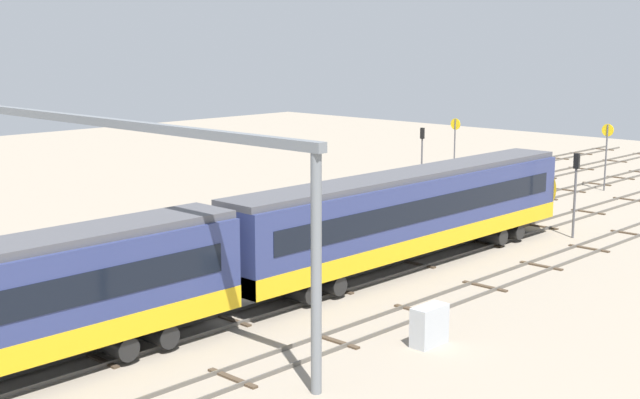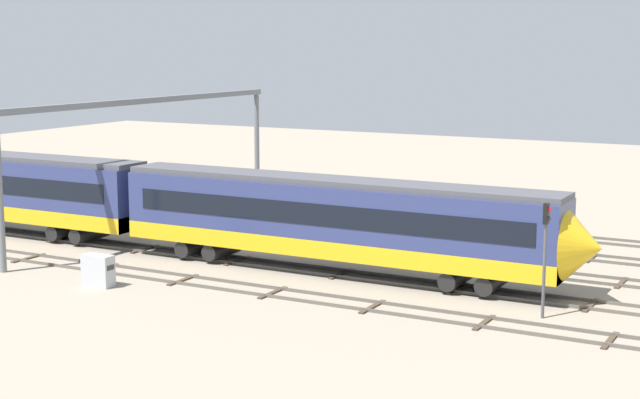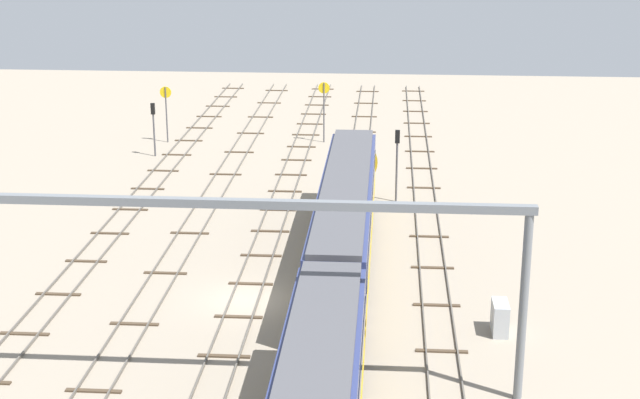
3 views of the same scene
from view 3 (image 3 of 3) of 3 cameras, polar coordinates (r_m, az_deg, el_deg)
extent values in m
plane|color=gray|center=(49.88, -4.50, -6.00)|extent=(136.38, 136.38, 0.00)
cube|color=#59544C|center=(49.45, 7.80, -6.23)|extent=(120.38, 0.07, 0.16)
cube|color=#59544C|center=(49.37, 6.13, -6.21)|extent=(120.38, 0.07, 0.16)
cube|color=#473828|center=(44.68, 7.26, -8.95)|extent=(0.24, 2.40, 0.08)
cube|color=#473828|center=(49.42, 6.96, -6.26)|extent=(0.24, 2.40, 0.08)
cube|color=#473828|center=(54.25, 6.72, -4.05)|extent=(0.24, 2.40, 0.08)
cube|color=#473828|center=(59.15, 6.52, -2.20)|extent=(0.24, 2.40, 0.08)
cube|color=#473828|center=(64.11, 6.35, -0.64)|extent=(0.24, 2.40, 0.08)
cube|color=#473828|center=(69.10, 6.20, 0.70)|extent=(0.24, 2.40, 0.08)
cube|color=#473828|center=(74.13, 6.08, 1.86)|extent=(0.24, 2.40, 0.08)
cube|color=#473828|center=(79.18, 5.97, 2.87)|extent=(0.24, 2.40, 0.08)
cube|color=#473828|center=(84.26, 5.87, 3.76)|extent=(0.24, 2.40, 0.08)
cube|color=#473828|center=(89.35, 5.78, 4.55)|extent=(0.24, 2.40, 0.08)
cube|color=#473828|center=(94.46, 5.71, 5.25)|extent=(0.24, 2.40, 0.08)
cube|color=#473828|center=(99.59, 5.64, 5.88)|extent=(0.24, 2.40, 0.08)
cube|color=#473828|center=(104.72, 5.58, 6.45)|extent=(0.24, 2.40, 0.08)
cube|color=#59544C|center=(49.35, 2.04, -6.12)|extent=(120.38, 0.07, 0.16)
cube|color=#59544C|center=(49.42, 0.37, -6.08)|extent=(120.38, 0.07, 0.16)
cube|color=#473828|center=(43.67, 0.76, -9.45)|extent=(0.24, 2.40, 0.08)
cube|color=#473828|center=(49.40, 1.20, -6.14)|extent=(0.24, 2.40, 0.08)
cube|color=#473828|center=(55.26, 1.55, -3.53)|extent=(0.24, 2.40, 0.08)
cube|color=#473828|center=(61.21, 1.82, -1.41)|extent=(0.24, 2.40, 0.08)
cube|color=#473828|center=(67.24, 2.05, 0.32)|extent=(0.24, 2.40, 0.08)
cube|color=#473828|center=(73.32, 2.24, 1.77)|extent=(0.24, 2.40, 0.08)
cube|color=#473828|center=(79.44, 2.40, 3.00)|extent=(0.24, 2.40, 0.08)
cube|color=#473828|center=(85.59, 2.54, 4.05)|extent=(0.24, 2.40, 0.08)
cube|color=#473828|center=(91.76, 2.65, 4.96)|extent=(0.24, 2.40, 0.08)
cube|color=#473828|center=(97.96, 2.76, 5.75)|extent=(0.24, 2.40, 0.08)
cube|color=#473828|center=(104.17, 2.85, 6.45)|extent=(0.24, 2.40, 0.08)
cube|color=#59544C|center=(49.75, -3.68, -5.95)|extent=(120.38, 0.07, 0.16)
cube|color=#59544C|center=(49.96, -5.32, -5.89)|extent=(120.38, 0.07, 0.16)
cube|color=#473828|center=(44.10, -5.75, -9.27)|extent=(0.24, 2.40, 0.08)
cube|color=#473828|center=(47.92, -4.88, -6.97)|extent=(0.24, 2.40, 0.08)
cube|color=#473828|center=(51.82, -4.15, -5.02)|extent=(0.24, 2.40, 0.08)
cube|color=#473828|center=(55.78, -3.53, -3.35)|extent=(0.24, 2.40, 0.08)
cube|color=#473828|center=(59.79, -2.99, -1.89)|extent=(0.24, 2.40, 0.08)
cube|color=#473828|center=(63.83, -2.52, -0.62)|extent=(0.24, 2.40, 0.08)
cube|color=#473828|center=(67.91, -2.11, 0.49)|extent=(0.24, 2.40, 0.08)
cube|color=#473828|center=(72.01, -1.74, 1.48)|extent=(0.24, 2.40, 0.08)
cube|color=#473828|center=(76.13, -1.41, 2.37)|extent=(0.24, 2.40, 0.08)
cube|color=#473828|center=(80.27, -1.12, 3.16)|extent=(0.24, 2.40, 0.08)
cube|color=#473828|center=(84.43, -0.85, 3.88)|extent=(0.24, 2.40, 0.08)
cube|color=#473828|center=(88.60, -0.61, 4.52)|extent=(0.24, 2.40, 0.08)
cube|color=#473828|center=(92.79, -0.39, 5.11)|extent=(0.24, 2.40, 0.08)
cube|color=#473828|center=(96.98, -0.19, 5.65)|extent=(0.24, 2.40, 0.08)
cube|color=#473828|center=(101.18, -0.01, 6.14)|extent=(0.24, 2.40, 0.08)
cube|color=#473828|center=(105.39, 0.16, 6.60)|extent=(0.24, 2.40, 0.08)
cube|color=#59544C|center=(50.63, -9.25, -5.72)|extent=(120.38, 0.07, 0.16)
cube|color=#59544C|center=(50.97, -10.83, -5.65)|extent=(120.38, 0.07, 0.16)
cube|color=#473828|center=(42.13, -13.34, -11.03)|extent=(0.24, 2.40, 0.08)
cube|color=#473828|center=(47.86, -11.00, -7.28)|extent=(0.24, 2.40, 0.08)
cube|color=#473828|center=(53.81, -9.19, -4.34)|extent=(0.24, 2.40, 0.08)
cube|color=#473828|center=(59.92, -7.77, -1.99)|extent=(0.24, 2.40, 0.08)
cube|color=#473828|center=(66.14, -6.61, -0.08)|extent=(0.24, 2.40, 0.08)
cube|color=#473828|center=(72.44, -5.65, 1.50)|extent=(0.24, 2.40, 0.08)
cube|color=#473828|center=(78.81, -4.84, 2.83)|extent=(0.24, 2.40, 0.08)
cube|color=#473828|center=(85.22, -4.16, 3.96)|extent=(0.24, 2.40, 0.08)
cube|color=#473828|center=(91.68, -3.56, 4.93)|extent=(0.24, 2.40, 0.08)
cube|color=#473828|center=(98.16, -3.05, 5.77)|extent=(0.24, 2.40, 0.08)
cube|color=#473828|center=(104.68, -2.60, 6.51)|extent=(0.24, 2.40, 0.08)
cube|color=#59544C|center=(51.96, -14.58, -5.46)|extent=(120.38, 0.07, 0.16)
cube|color=#59544C|center=(52.43, -16.07, -5.38)|extent=(120.38, 0.07, 0.16)
cube|color=#473828|center=(48.10, -17.19, -7.65)|extent=(0.24, 2.40, 0.08)
cube|color=#473828|center=(52.21, -15.33, -5.46)|extent=(0.24, 2.40, 0.08)
cube|color=#473828|center=(56.43, -13.75, -3.59)|extent=(0.24, 2.40, 0.08)
cube|color=#473828|center=(60.74, -12.41, -1.98)|extent=(0.24, 2.40, 0.08)
cube|color=#473828|center=(65.13, -11.24, -0.58)|extent=(0.24, 2.40, 0.08)
cube|color=#473828|center=(69.57, -10.23, 0.64)|extent=(0.24, 2.40, 0.08)
cube|color=#473828|center=(74.05, -9.33, 1.71)|extent=(0.24, 2.40, 0.08)
cube|color=#473828|center=(78.58, -8.54, 2.66)|extent=(0.24, 2.40, 0.08)
cube|color=#473828|center=(83.14, -7.83, 3.50)|extent=(0.24, 2.40, 0.08)
cube|color=#473828|center=(87.72, -7.20, 4.26)|extent=(0.24, 2.40, 0.08)
cube|color=#473828|center=(92.33, -6.62, 4.94)|extent=(0.24, 2.40, 0.08)
cube|color=#473828|center=(96.96, -6.10, 5.55)|extent=(0.24, 2.40, 0.08)
cube|color=#473828|center=(101.61, -5.63, 6.11)|extent=(0.24, 2.40, 0.08)
cube|color=#473828|center=(106.27, -5.20, 6.62)|extent=(0.24, 2.40, 0.08)
cube|color=navy|center=(53.81, 1.55, -0.92)|extent=(24.00, 2.90, 3.60)
cube|color=gold|center=(54.25, 1.53, -2.27)|extent=(24.00, 2.94, 0.90)
cube|color=#4C4C51|center=(53.24, 1.56, 1.07)|extent=(24.00, 2.50, 0.30)
cube|color=black|center=(53.64, 3.11, -0.52)|extent=(22.00, 0.04, 1.10)
cube|color=black|center=(53.76, 0.00, -0.45)|extent=(22.00, 0.04, 1.10)
cylinder|color=black|center=(46.63, 1.03, -6.86)|extent=(0.90, 2.70, 0.90)
cylinder|color=black|center=(48.28, 1.15, -5.98)|extent=(0.90, 2.70, 0.90)
cylinder|color=black|center=(60.95, 1.82, -0.93)|extent=(0.90, 2.70, 0.90)
cylinder|color=black|center=(62.66, 1.89, -0.42)|extent=(0.90, 2.70, 0.90)
cylinder|color=black|center=(39.80, 0.41, -11.36)|extent=(0.90, 2.70, 0.90)
cone|color=gold|center=(66.13, 2.06, 2.41)|extent=(1.60, 3.24, 3.24)
cylinder|color=slate|center=(39.62, 12.01, -6.40)|extent=(0.36, 0.36, 8.06)
cube|color=slate|center=(38.33, -6.15, -0.21)|extent=(0.40, 25.26, 0.35)
cylinder|color=#4C4C51|center=(82.47, -9.13, 5.00)|extent=(0.12, 0.12, 4.76)
cylinder|color=yellow|center=(82.12, -9.19, 6.33)|extent=(0.05, 0.97, 0.97)
cube|color=black|center=(82.15, -9.18, 6.33)|extent=(0.02, 0.44, 0.12)
cylinder|color=#4C4C51|center=(81.42, 0.24, 5.19)|extent=(0.12, 0.12, 5.11)
cylinder|color=yellow|center=(81.04, 0.24, 6.66)|extent=(0.05, 0.95, 0.95)
cube|color=black|center=(81.07, 0.24, 6.67)|extent=(0.02, 0.43, 0.12)
cylinder|color=#4C4C51|center=(65.31, 4.58, 1.61)|extent=(0.14, 0.14, 4.13)
cube|color=black|center=(64.68, 4.64, 3.76)|extent=(0.20, 0.32, 0.90)
sphere|color=red|center=(64.74, 4.64, 3.95)|extent=(0.20, 0.20, 0.20)
sphere|color=#262626|center=(64.83, 4.63, 3.61)|extent=(0.20, 0.20, 0.20)
cylinder|color=#4C4C51|center=(78.17, -9.85, 3.79)|extent=(0.14, 0.14, 3.45)
cube|color=black|center=(77.70, -9.93, 5.35)|extent=(0.20, 0.32, 0.90)
sphere|color=green|center=(77.76, -9.92, 5.51)|extent=(0.20, 0.20, 0.20)
sphere|color=#262626|center=(77.84, -9.90, 5.22)|extent=(0.20, 0.20, 0.20)
cube|color=#B2B7BC|center=(46.66, 10.67, -6.94)|extent=(1.57, 0.74, 1.56)
cube|color=#333333|center=(47.29, 10.58, -6.28)|extent=(0.02, 0.52, 0.24)
camera|label=1|loc=(30.59, 57.85, -6.45)|focal=49.05mm
camera|label=2|loc=(84.95, 33.51, 9.15)|focal=54.83mm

